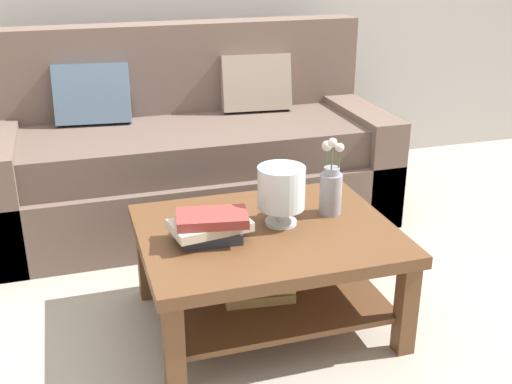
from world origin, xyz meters
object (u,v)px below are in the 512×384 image
Objects in this scene: couch at (189,156)px; coffee_table at (266,257)px; book_stack_main at (211,226)px; flower_pitcher at (331,187)px; glass_hurricane_vase at (281,189)px.

coffee_table is at bearing -86.30° from couch.
book_stack_main is 0.55m from flower_pitcher.
coffee_table is 0.29m from glass_hurricane_vase.
coffee_table is 2.97× the size of flower_pitcher.
coffee_table is (0.08, -1.18, -0.05)m from couch.
flower_pitcher reaches higher than glass_hurricane_vase.
glass_hurricane_vase reaches higher than coffee_table.
couch reaches higher than book_stack_main.
book_stack_main reaches higher than coffee_table.
glass_hurricane_vase is at bearing -82.60° from couch.
glass_hurricane_vase is (0.30, 0.06, 0.09)m from book_stack_main.
flower_pitcher reaches higher than book_stack_main.
book_stack_main is 0.32m from glass_hurricane_vase.
book_stack_main is at bearing -97.36° from couch.
coffee_table is 0.30m from book_stack_main.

